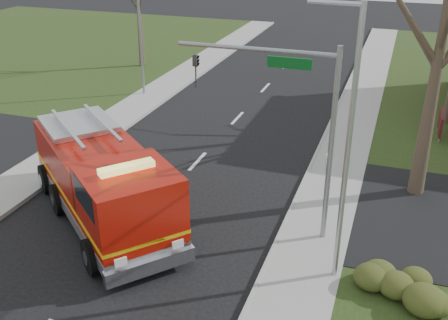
% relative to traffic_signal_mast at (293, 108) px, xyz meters
% --- Properties ---
extents(ground, '(120.00, 120.00, 0.00)m').
position_rel_traffic_signal_mast_xyz_m(ground, '(-5.21, -1.50, -4.71)').
color(ground, black).
rests_on(ground, ground).
extents(sidewalk_right, '(2.40, 80.00, 0.15)m').
position_rel_traffic_signal_mast_xyz_m(sidewalk_right, '(0.99, -1.50, -4.63)').
color(sidewalk_right, gray).
rests_on(sidewalk_right, ground).
extents(health_center_sign, '(0.12, 2.00, 1.40)m').
position_rel_traffic_signal_mast_xyz_m(health_center_sign, '(5.29, 11.00, -3.83)').
color(health_center_sign, '#4C1117').
rests_on(health_center_sign, ground).
extents(hedge_corner, '(2.80, 2.00, 0.90)m').
position_rel_traffic_signal_mast_xyz_m(hedge_corner, '(3.79, -2.50, -4.13)').
color(hedge_corner, '#313814').
rests_on(hedge_corner, lawn_right).
extents(bare_tree_near, '(6.00, 6.00, 12.00)m').
position_rel_traffic_signal_mast_xyz_m(bare_tree_near, '(4.29, 4.50, 2.71)').
color(bare_tree_near, '#3D3224').
rests_on(bare_tree_near, ground).
extents(traffic_signal_mast, '(5.29, 0.18, 6.80)m').
position_rel_traffic_signal_mast_xyz_m(traffic_signal_mast, '(0.00, 0.00, 0.00)').
color(traffic_signal_mast, gray).
rests_on(traffic_signal_mast, ground).
extents(streetlight_pole, '(1.48, 0.16, 8.40)m').
position_rel_traffic_signal_mast_xyz_m(streetlight_pole, '(1.93, -2.00, -0.16)').
color(streetlight_pole, '#B7BABF').
rests_on(streetlight_pole, ground).
extents(utility_pole_far, '(0.14, 0.14, 7.00)m').
position_rel_traffic_signal_mast_xyz_m(utility_pole_far, '(-12.01, 12.50, -1.21)').
color(utility_pole_far, gray).
rests_on(utility_pole_far, ground).
extents(fire_engine, '(8.26, 7.69, 3.41)m').
position_rel_traffic_signal_mast_xyz_m(fire_engine, '(-6.43, -1.35, -3.17)').
color(fire_engine, '#9F1107').
rests_on(fire_engine, ground).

